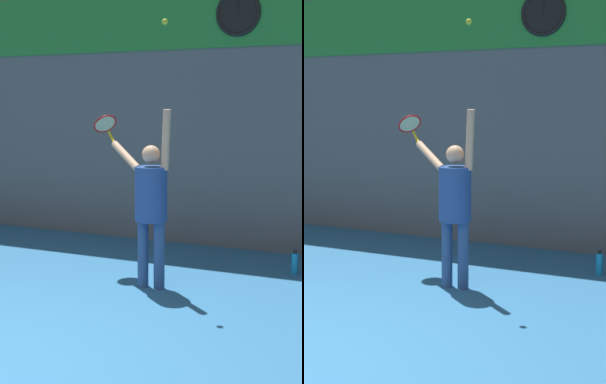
# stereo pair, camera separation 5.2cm
# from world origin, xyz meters

# --- Properties ---
(back_wall) EXTENTS (18.00, 0.10, 5.00)m
(back_wall) POSITION_xyz_m (0.00, 4.72, 2.50)
(back_wall) COLOR slate
(back_wall) RESTS_ON ground_plane
(sponsor_banner) EXTENTS (7.49, 0.02, 0.93)m
(sponsor_banner) POSITION_xyz_m (0.00, 4.66, 3.45)
(sponsor_banner) COLOR #288C38
(scoreboard_clock) EXTENTS (0.65, 0.06, 0.65)m
(scoreboard_clock) POSITION_xyz_m (1.01, 4.64, 3.45)
(scoreboard_clock) COLOR black
(tennis_player) EXTENTS (0.98, 0.64, 2.11)m
(tennis_player) POSITION_xyz_m (0.52, 2.55, 1.06)
(tennis_player) COLOR #2D4C7F
(tennis_player) RESTS_ON ground_plane
(tennis_racket) EXTENTS (0.42, 0.39, 0.38)m
(tennis_racket) POSITION_xyz_m (-0.33, 3.10, 1.90)
(tennis_racket) COLOR yellow
(tennis_ball) EXTENTS (0.07, 0.07, 0.07)m
(tennis_ball) POSITION_xyz_m (0.73, 2.47, 3.04)
(tennis_ball) COLOR #CCDB2D
(water_bottle) EXTENTS (0.08, 0.08, 0.32)m
(water_bottle) POSITION_xyz_m (2.05, 3.72, 0.15)
(water_bottle) COLOR #198CCC
(water_bottle) RESTS_ON ground_plane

